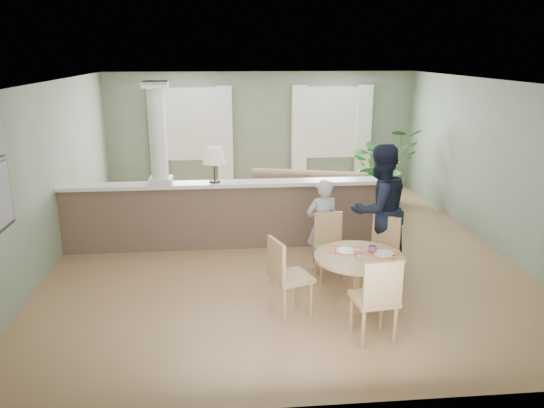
{
  "coord_description": "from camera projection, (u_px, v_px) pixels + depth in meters",
  "views": [
    {
      "loc": [
        -0.92,
        -8.1,
        3.13
      ],
      "look_at": [
        -0.24,
        -1.0,
        1.07
      ],
      "focal_mm": 35.0,
      "sensor_mm": 36.0,
      "label": 1
    }
  ],
  "objects": [
    {
      "name": "chair_far_boy",
      "position": [
        330.0,
        243.0,
        7.52
      ],
      "size": [
        0.45,
        0.45,
        0.94
      ],
      "rotation": [
        0.0,
        0.0,
        0.06
      ],
      "color": "tan",
      "rests_on": "ground"
    },
    {
      "name": "child_person",
      "position": [
        322.0,
        225.0,
        7.72
      ],
      "size": [
        0.56,
        0.43,
        1.38
      ],
      "primitive_type": "imported",
      "rotation": [
        0.0,
        0.0,
        3.37
      ],
      "color": "#9B9BA0",
      "rests_on": "ground"
    },
    {
      "name": "houseplant",
      "position": [
        382.0,
        165.0,
        11.16
      ],
      "size": [
        1.76,
        1.63,
        1.63
      ],
      "primitive_type": "imported",
      "rotation": [
        0.0,
        0.0,
        0.28
      ],
      "color": "#2F6A2A",
      "rests_on": "ground"
    },
    {
      "name": "chair_near",
      "position": [
        377.0,
        296.0,
        5.78
      ],
      "size": [
        0.51,
        0.51,
        1.01
      ],
      "rotation": [
        0.0,
        0.0,
        3.25
      ],
      "color": "tan",
      "rests_on": "ground"
    },
    {
      "name": "chair_far_man",
      "position": [
        382.0,
        247.0,
        7.35
      ],
      "size": [
        0.6,
        0.6,
        0.94
      ],
      "rotation": [
        0.0,
        0.0,
        -0.67
      ],
      "color": "tan",
      "rests_on": "ground"
    },
    {
      "name": "room_shell",
      "position": [
        275.0,
        134.0,
        8.8
      ],
      "size": [
        7.02,
        8.02,
        2.71
      ],
      "color": "gray",
      "rests_on": "ground"
    },
    {
      "name": "pony_wall",
      "position": [
        219.0,
        206.0,
        8.61
      ],
      "size": [
        5.32,
        0.38,
        2.7
      ],
      "color": "brown",
      "rests_on": "ground"
    },
    {
      "name": "chair_side",
      "position": [
        285.0,
        273.0,
        6.41
      ],
      "size": [
        0.57,
        0.57,
        0.99
      ],
      "rotation": [
        0.0,
        0.0,
        1.91
      ],
      "color": "tan",
      "rests_on": "ground"
    },
    {
      "name": "dining_table",
      "position": [
        359.0,
        266.0,
        6.64
      ],
      "size": [
        1.13,
        1.13,
        0.77
      ],
      "rotation": [
        0.0,
        0.0,
        -0.23
      ],
      "color": "tan",
      "rests_on": "ground"
    },
    {
      "name": "man_person",
      "position": [
        379.0,
        210.0,
        7.58
      ],
      "size": [
        1.12,
        1.01,
        1.9
      ],
      "primitive_type": "imported",
      "rotation": [
        0.0,
        0.0,
        3.52
      ],
      "color": "black",
      "rests_on": "ground"
    },
    {
      "name": "sofa",
      "position": [
        306.0,
        198.0,
        10.11
      ],
      "size": [
        3.21,
        1.98,
        0.88
      ],
      "primitive_type": "imported",
      "rotation": [
        0.0,
        0.0,
        -0.29
      ],
      "color": "#815F46",
      "rests_on": "ground"
    },
    {
      "name": "ground",
      "position": [
        281.0,
        249.0,
        8.7
      ],
      "size": [
        8.0,
        8.0,
        0.0
      ],
      "primitive_type": "plane",
      "color": "#A88158",
      "rests_on": "ground"
    }
  ]
}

